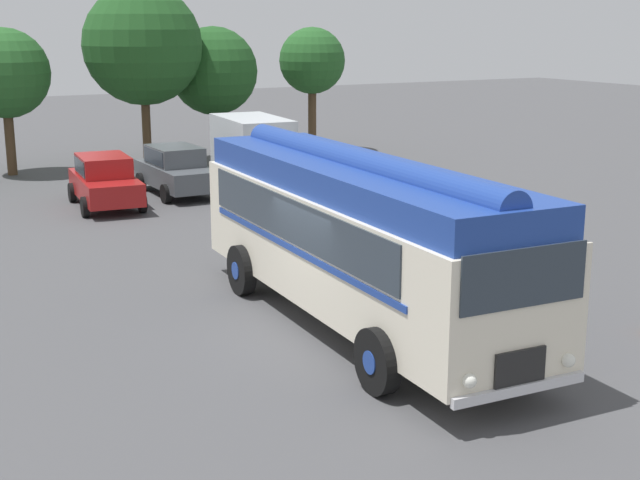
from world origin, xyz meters
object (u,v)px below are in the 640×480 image
at_px(vintage_bus, 358,231).
at_px(box_van, 259,151).
at_px(car_near_left, 105,181).

height_order(vintage_bus, box_van, vintage_bus).
relative_size(vintage_bus, box_van, 1.73).
bearing_deg(box_van, car_near_left, -175.47).
distance_m(car_near_left, box_van, 5.73).
height_order(car_near_left, box_van, box_van).
height_order(vintage_bus, car_near_left, vintage_bus).
bearing_deg(box_van, vintage_bus, -107.68).
xyz_separation_m(car_near_left, box_van, (5.68, 0.45, 0.52)).
xyz_separation_m(vintage_bus, car_near_left, (-1.14, 13.83, -1.05)).
relative_size(vintage_bus, car_near_left, 2.36).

